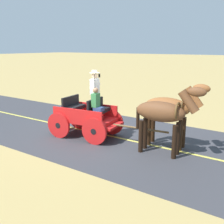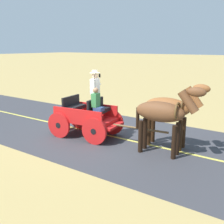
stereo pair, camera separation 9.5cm
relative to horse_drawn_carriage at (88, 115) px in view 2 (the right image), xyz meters
The scene contains 6 objects.
ground_plane 0.94m from the horse_drawn_carriage, 169.52° to the right, with size 200.00×200.00×0.00m, color tan.
road_surface 0.94m from the horse_drawn_carriage, 169.52° to the right, with size 5.82×160.00×0.01m, color #38383D.
road_centre_stripe 0.93m from the horse_drawn_carriage, 169.52° to the right, with size 0.12×160.00×0.00m, color #DBCC4C.
horse_drawn_carriage is the anchor object (origin of this frame).
horse_near_side 3.09m from the horse_drawn_carriage, 103.02° to the left, with size 0.65×2.13×2.21m.
horse_off_side 3.09m from the horse_drawn_carriage, 89.27° to the left, with size 0.70×2.14×2.21m.
Camera 2 is at (7.98, 6.39, 3.34)m, focal length 43.25 mm.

